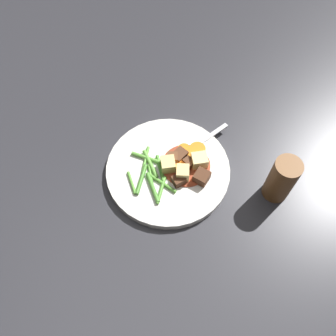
{
  "coord_description": "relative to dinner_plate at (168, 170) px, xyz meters",
  "views": [
    {
      "loc": [
        -0.06,
        -0.38,
        0.67
      ],
      "look_at": [
        0.0,
        0.0,
        0.02
      ],
      "focal_mm": 37.82,
      "sensor_mm": 36.0,
      "label": 1
    }
  ],
  "objects": [
    {
      "name": "ground_plane",
      "position": [
        0.0,
        0.0,
        -0.01
      ],
      "size": [
        3.0,
        3.0,
        0.0
      ],
      "primitive_type": "plane",
      "color": "#2D2D33"
    },
    {
      "name": "dinner_plate",
      "position": [
        0.0,
        0.0,
        0.0
      ],
      "size": [
        0.27,
        0.27,
        0.02
      ],
      "primitive_type": "cylinder",
      "color": "white",
      "rests_on": "ground_plane"
    },
    {
      "name": "stew_sauce",
      "position": [
        0.04,
        0.0,
        0.01
      ],
      "size": [
        0.11,
        0.11,
        0.0
      ],
      "primitive_type": "cylinder",
      "color": "#93381E",
      "rests_on": "dinner_plate"
    },
    {
      "name": "carrot_slice_0",
      "position": [
        0.06,
        0.02,
        0.02
      ],
      "size": [
        0.05,
        0.05,
        0.01
      ],
      "primitive_type": "cylinder",
      "rotation": [
        0.0,
        0.0,
        0.76
      ],
      "color": "orange",
      "rests_on": "dinner_plate"
    },
    {
      "name": "carrot_slice_1",
      "position": [
        0.04,
        0.04,
        0.01
      ],
      "size": [
        0.04,
        0.04,
        0.01
      ],
      "primitive_type": "cylinder",
      "rotation": [
        0.0,
        0.0,
        5.83
      ],
      "color": "orange",
      "rests_on": "dinner_plate"
    },
    {
      "name": "carrot_slice_2",
      "position": [
        0.02,
        -0.01,
        0.02
      ],
      "size": [
        0.03,
        0.03,
        0.01
      ],
      "primitive_type": "cylinder",
      "rotation": [
        0.0,
        0.0,
        1.9
      ],
      "color": "orange",
      "rests_on": "dinner_plate"
    },
    {
      "name": "carrot_slice_3",
      "position": [
        0.07,
        0.03,
        0.01
      ],
      "size": [
        0.05,
        0.05,
        0.01
      ],
      "primitive_type": "cylinder",
      "rotation": [
        0.0,
        0.0,
        2.42
      ],
      "color": "orange",
      "rests_on": "dinner_plate"
    },
    {
      "name": "potato_chunk_0",
      "position": [
        0.03,
        -0.03,
        0.02
      ],
      "size": [
        0.03,
        0.03,
        0.03
      ],
      "primitive_type": "cube",
      "rotation": [
        0.0,
        0.0,
        2.94
      ],
      "color": "#E5CC7A",
      "rests_on": "dinner_plate"
    },
    {
      "name": "potato_chunk_1",
      "position": [
        0.07,
        0.0,
        0.02
      ],
      "size": [
        0.03,
        0.03,
        0.03
      ],
      "primitive_type": "cube",
      "rotation": [
        0.0,
        0.0,
        3.16
      ],
      "color": "#EAD68C",
      "rests_on": "dinner_plate"
    },
    {
      "name": "potato_chunk_2",
      "position": [
        -0.0,
        0.0,
        0.02
      ],
      "size": [
        0.03,
        0.03,
        0.03
      ],
      "primitive_type": "cube",
      "rotation": [
        0.0,
        0.0,
        4.7
      ],
      "color": "#E5CC7A",
      "rests_on": "dinner_plate"
    },
    {
      "name": "meat_chunk_0",
      "position": [
        0.03,
        0.02,
        0.02
      ],
      "size": [
        0.04,
        0.04,
        0.02
      ],
      "primitive_type": "cube",
      "rotation": [
        0.0,
        0.0,
        5.39
      ],
      "color": "#56331E",
      "rests_on": "dinner_plate"
    },
    {
      "name": "meat_chunk_1",
      "position": [
        0.01,
        0.01,
        0.02
      ],
      "size": [
        0.03,
        0.03,
        0.02
      ],
      "primitive_type": "cube",
      "rotation": [
        0.0,
        0.0,
        6.08
      ],
      "color": "brown",
      "rests_on": "dinner_plate"
    },
    {
      "name": "meat_chunk_2",
      "position": [
        0.04,
        0.0,
        0.02
      ],
      "size": [
        0.03,
        0.03,
        0.02
      ],
      "primitive_type": "cube",
      "rotation": [
        0.0,
        0.0,
        3.65
      ],
      "color": "#56331E",
      "rests_on": "dinner_plate"
    },
    {
      "name": "meat_chunk_3",
      "position": [
        0.07,
        -0.04,
        0.02
      ],
      "size": [
        0.04,
        0.04,
        0.02
      ],
      "primitive_type": "cube",
      "rotation": [
        0.0,
        0.0,
        2.44
      ],
      "color": "#4C2B19",
      "rests_on": "dinner_plate"
    },
    {
      "name": "meat_chunk_4",
      "position": [
        0.02,
        -0.04,
        0.02
      ],
      "size": [
        0.03,
        0.03,
        0.02
      ],
      "primitive_type": "cube",
      "rotation": [
        0.0,
        0.0,
        5.08
      ],
      "color": "#4C2B19",
      "rests_on": "dinner_plate"
    },
    {
      "name": "green_bean_0",
      "position": [
        -0.04,
        0.03,
        0.01
      ],
      "size": [
        0.07,
        0.04,
        0.01
      ],
      "primitive_type": "cylinder",
      "rotation": [
        0.0,
        1.57,
        2.62
      ],
      "color": "#66AD42",
      "rests_on": "dinner_plate"
    },
    {
      "name": "green_bean_1",
      "position": [
        -0.05,
        0.03,
        0.01
      ],
      "size": [
        0.03,
        0.06,
        0.01
      ],
      "primitive_type": "cylinder",
      "rotation": [
        0.0,
        1.57,
        1.26
      ],
      "color": "#599E38",
      "rests_on": "dinner_plate"
    },
    {
      "name": "green_bean_2",
      "position": [
        -0.04,
        0.01,
        0.01
      ],
      "size": [
        0.03,
        0.07,
        0.01
      ],
      "primitive_type": "cylinder",
      "rotation": [
        0.0,
        1.57,
        1.83
      ],
      "color": "#66AD42",
      "rests_on": "dinner_plate"
    },
    {
      "name": "green_bean_3",
      "position": [
        -0.02,
        -0.05,
        0.01
      ],
      "size": [
        0.03,
        0.06,
        0.01
      ],
      "primitive_type": "cylinder",
      "rotation": [
        0.0,
        1.57,
        1.18
      ],
      "color": "#599E38",
      "rests_on": "dinner_plate"
    },
    {
      "name": "green_bean_4",
      "position": [
        -0.04,
        -0.02,
        0.01
      ],
      "size": [
        0.01,
        0.06,
        0.01
      ],
      "primitive_type": "cylinder",
      "rotation": [
        0.0,
        1.57,
        1.6
      ],
      "color": "#599E38",
      "rests_on": "dinner_plate"
    },
    {
      "name": "green_bean_5",
      "position": [
        -0.02,
        -0.04,
        0.01
      ],
      "size": [
        0.05,
        0.05,
        0.01
      ],
      "primitive_type": "cylinder",
      "rotation": [
        0.0,
        1.57,
        2.36
      ],
      "color": "#599E38",
      "rests_on": "dinner_plate"
    },
    {
      "name": "green_bean_6",
      "position": [
        -0.04,
        -0.04,
        0.01
      ],
      "size": [
        0.02,
        0.07,
        0.01
      ],
      "primitive_type": "cylinder",
      "rotation": [
        0.0,
        1.57,
        1.76
      ],
      "color": "#4C8E33",
      "rests_on": "dinner_plate"
    },
    {
      "name": "green_bean_7",
      "position": [
        -0.06,
        -0.02,
        0.01
      ],
      "size": [
        0.03,
        0.07,
        0.01
      ],
      "primitive_type": "cylinder",
      "rotation": [
        0.0,
        1.57,
        1.18
      ],
      "color": "#4C8E33",
      "rests_on": "dinner_plate"
    },
    {
      "name": "green_bean_8",
      "position": [
        -0.08,
        -0.03,
        0.01
      ],
      "size": [
        0.02,
        0.05,
        0.01
      ],
      "primitive_type": "cylinder",
      "rotation": [
        0.0,
        1.57,
        1.75
      ],
      "color": "#599E38",
      "rests_on": "dinner_plate"
    },
    {
      "name": "green_bean_9",
      "position": [
        -0.02,
        -0.0,
        0.01
      ],
      "size": [
        0.01,
        0.06,
        0.01
      ],
      "primitive_type": "cylinder",
      "rotation": [
        0.0,
        1.57,
        1.64
      ],
      "color": "#4C8E33",
      "rests_on": "dinner_plate"
    },
    {
      "name": "fork",
      "position": [
        0.07,
        0.05,
        0.01
      ],
      "size": [
        0.16,
        0.1,
        0.0
      ],
      "color": "silver",
      "rests_on": "dinner_plate"
    },
    {
      "name": "pepper_mill",
      "position": [
        0.22,
        -0.08,
        0.05
      ],
      "size": [
        0.05,
        0.05,
        0.11
      ],
      "primitive_type": "cylinder",
      "color": "brown",
      "rests_on": "ground_plane"
    }
  ]
}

